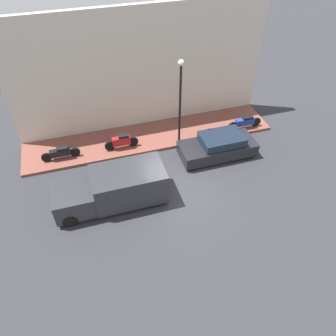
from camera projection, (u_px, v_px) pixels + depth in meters
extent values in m
plane|color=#2D2D33|center=(174.00, 192.00, 16.01)|extent=(60.00, 60.00, 0.00)
cube|color=brown|center=(150.00, 136.00, 19.18)|extent=(2.72, 14.32, 0.16)
cube|color=beige|center=(141.00, 71.00, 17.94)|extent=(0.30, 14.32, 6.92)
cube|color=black|center=(217.00, 148.00, 17.72)|extent=(1.73, 4.09, 0.67)
cube|color=#192333|center=(222.00, 139.00, 17.38)|extent=(1.53, 2.25, 0.47)
cylinder|color=black|center=(194.00, 166.00, 16.99)|extent=(0.20, 0.59, 0.59)
cylinder|color=black|center=(185.00, 148.00, 18.04)|extent=(0.20, 0.59, 0.59)
cylinder|color=black|center=(250.00, 154.00, 17.68)|extent=(0.20, 0.59, 0.59)
cylinder|color=black|center=(237.00, 138.00, 18.73)|extent=(0.20, 0.59, 0.59)
cube|color=#2D2D33|center=(129.00, 184.00, 15.08)|extent=(1.94, 3.31, 1.57)
cube|color=#2D2D33|center=(74.00, 199.00, 14.69)|extent=(1.84, 1.78, 1.10)
cube|color=#192333|center=(66.00, 196.00, 14.43)|extent=(1.65, 0.98, 0.44)
cylinder|color=black|center=(70.00, 220.00, 14.31)|extent=(0.22, 0.67, 0.67)
cylinder|color=black|center=(67.00, 193.00, 15.49)|extent=(0.22, 0.67, 0.67)
cylinder|color=black|center=(156.00, 201.00, 15.15)|extent=(0.22, 0.67, 0.67)
cylinder|color=black|center=(147.00, 177.00, 16.33)|extent=(0.22, 0.67, 0.67)
cube|color=navy|center=(245.00, 122.00, 19.36)|extent=(0.30, 1.13, 0.41)
cube|color=black|center=(248.00, 118.00, 19.21)|extent=(0.27, 0.61, 0.12)
cylinder|color=black|center=(233.00, 126.00, 19.30)|extent=(0.10, 0.57, 0.57)
cylinder|color=black|center=(256.00, 122.00, 19.63)|extent=(0.10, 0.57, 0.57)
cube|color=black|center=(60.00, 153.00, 17.33)|extent=(0.30, 1.08, 0.37)
cube|color=black|center=(62.00, 148.00, 17.20)|extent=(0.27, 0.59, 0.12)
cylinder|color=black|center=(46.00, 157.00, 17.27)|extent=(0.10, 0.53, 0.53)
cylinder|color=black|center=(75.00, 152.00, 17.59)|extent=(0.10, 0.53, 0.53)
cube|color=#B21E1E|center=(121.00, 141.00, 17.95)|extent=(0.30, 1.00, 0.48)
cube|color=black|center=(123.00, 136.00, 17.77)|extent=(0.27, 0.54, 0.12)
cylinder|color=black|center=(110.00, 146.00, 17.94)|extent=(0.10, 0.58, 0.58)
cylinder|color=black|center=(133.00, 142.00, 18.22)|extent=(0.10, 0.58, 0.58)
cylinder|color=black|center=(180.00, 107.00, 17.07)|extent=(0.12, 0.12, 4.67)
sphere|color=silver|center=(181.00, 63.00, 15.42)|extent=(0.31, 0.31, 0.31)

